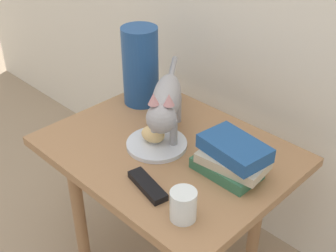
{
  "coord_description": "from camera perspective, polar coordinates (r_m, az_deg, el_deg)",
  "views": [
    {
      "loc": [
        0.81,
        -0.82,
        1.34
      ],
      "look_at": [
        0.0,
        0.0,
        0.61
      ],
      "focal_mm": 47.35,
      "sensor_mm": 36.0,
      "label": 1
    }
  ],
  "objects": [
    {
      "name": "bread_roll",
      "position": [
        1.4,
        -1.94,
        -1.07
      ],
      "size": [
        0.09,
        0.07,
        0.05
      ],
      "primitive_type": "ellipsoid",
      "rotation": [
        0.0,
        0.0,
        0.19
      ],
      "color": "#E0BC7A",
      "rests_on": "plate"
    },
    {
      "name": "tv_remote",
      "position": [
        1.25,
        -2.66,
        -7.67
      ],
      "size": [
        0.16,
        0.07,
        0.02
      ],
      "primitive_type": "cube",
      "rotation": [
        0.0,
        0.0,
        -0.21
      ],
      "color": "black",
      "rests_on": "side_table"
    },
    {
      "name": "cat",
      "position": [
        1.39,
        -0.28,
        3.09
      ],
      "size": [
        0.33,
        0.39,
        0.23
      ],
      "color": "#99999E",
      "rests_on": "side_table"
    },
    {
      "name": "green_vase",
      "position": [
        1.6,
        -3.57,
        7.7
      ],
      "size": [
        0.13,
        0.13,
        0.29
      ],
      "primitive_type": "cylinder",
      "color": "navy",
      "rests_on": "side_table"
    },
    {
      "name": "side_table",
      "position": [
        1.45,
        0.0,
        -5.13
      ],
      "size": [
        0.76,
        0.59,
        0.53
      ],
      "color": "#9E724C",
      "rests_on": "ground"
    },
    {
      "name": "plate",
      "position": [
        1.41,
        -1.46,
        -2.34
      ],
      "size": [
        0.19,
        0.19,
        0.01
      ],
      "primitive_type": "cylinder",
      "color": "silver",
      "rests_on": "side_table"
    },
    {
      "name": "candle_jar",
      "position": [
        1.14,
        1.97,
        -10.32
      ],
      "size": [
        0.07,
        0.07,
        0.08
      ],
      "color": "silver",
      "rests_on": "side_table"
    },
    {
      "name": "book_stack",
      "position": [
        1.28,
        8.18,
        -4.09
      ],
      "size": [
        0.22,
        0.15,
        0.11
      ],
      "color": "#336B4C",
      "rests_on": "side_table"
    }
  ]
}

